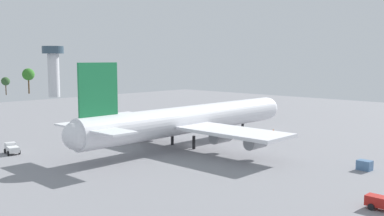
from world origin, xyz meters
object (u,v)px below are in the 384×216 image
cargo_airplane (191,120)px  cargo_container_fore (365,165)px  safety_cone_nose (273,130)px  control_tower (53,66)px  cargo_loader (12,148)px

cargo_airplane → cargo_container_fore: bearing=-82.7°
safety_cone_nose → control_tower: size_ratio=0.02×
cargo_airplane → safety_cone_nose: cargo_airplane is taller
cargo_container_fore → safety_cone_nose: bearing=54.8°
cargo_loader → control_tower: control_tower is taller
safety_cone_nose → cargo_airplane: bearing=174.8°
cargo_container_fore → control_tower: bearing=77.7°
cargo_container_fore → control_tower: (39.52, 181.46, 15.60)m
cargo_loader → cargo_airplane: bearing=-33.0°
control_tower → cargo_loader: bearing=-122.5°
cargo_airplane → cargo_container_fore: size_ratio=25.98×
cargo_loader → safety_cone_nose: (63.32, -24.14, -0.83)m
cargo_airplane → safety_cone_nose: size_ratio=106.39×
cargo_airplane → cargo_loader: cargo_airplane is taller
cargo_airplane → control_tower: (44.49, 142.74, 10.46)m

